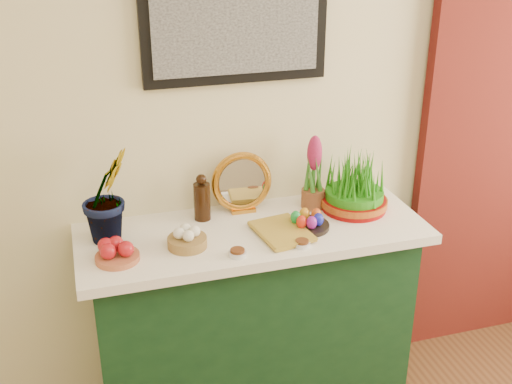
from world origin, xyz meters
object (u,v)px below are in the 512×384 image
Objects in this scene: mirror at (242,183)px; book at (260,236)px; hyacinth_green at (106,181)px; wheatgrass_sabzeh at (355,187)px; sideboard at (253,323)px.

mirror is 0.30m from book.
hyacinth_green reaches higher than wheatgrass_sabzeh.
hyacinth_green is 1.98× the size of book.
mirror reaches higher than sideboard.
hyacinth_green is 0.62m from book.
mirror is 0.92× the size of wheatgrass_sabzeh.
book is (-0.00, -0.28, -0.11)m from mirror.
hyacinth_green is (-0.55, 0.07, 0.71)m from sideboard.
wheatgrass_sabzeh is (0.46, 0.04, 0.57)m from sideboard.
mirror is at bearing 88.78° from sideboard.
hyacinth_green is 0.58m from mirror.
sideboard is at bearing -91.22° from mirror.
book is at bearing -51.51° from hyacinth_green.
sideboard is 5.25× the size of book.
wheatgrass_sabzeh is (0.46, 0.15, 0.08)m from book.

